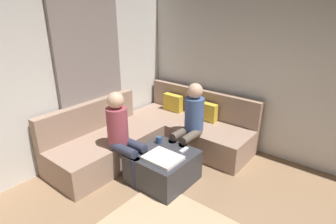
# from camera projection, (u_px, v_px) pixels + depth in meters

# --- Properties ---
(wall_back) EXTENTS (6.00, 0.12, 2.70)m
(wall_back) POSITION_uv_depth(u_px,v_px,m) (328.00, 77.00, 3.61)
(wall_back) COLOR silver
(wall_back) RESTS_ON ground_plane
(curtain_panel) EXTENTS (0.06, 1.10, 2.50)m
(curtain_panel) POSITION_uv_depth(u_px,v_px,m) (91.00, 75.00, 4.12)
(curtain_panel) COLOR gray
(curtain_panel) RESTS_ON ground_plane
(sectional_couch) EXTENTS (2.10, 2.55, 0.87)m
(sectional_couch) POSITION_uv_depth(u_px,v_px,m) (156.00, 134.00, 4.45)
(sectional_couch) COLOR #9E7F6B
(sectional_couch) RESTS_ON ground_plane
(ottoman) EXTENTS (0.76, 0.76, 0.42)m
(ottoman) POSITION_uv_depth(u_px,v_px,m) (163.00, 167.00, 3.69)
(ottoman) COLOR #333338
(ottoman) RESTS_ON ground_plane
(folded_blanket) EXTENTS (0.44, 0.36, 0.04)m
(folded_blanket) POSITION_uv_depth(u_px,v_px,m) (163.00, 158.00, 3.46)
(folded_blanket) COLOR white
(folded_blanket) RESTS_ON ottoman
(coffee_mug) EXTENTS (0.08, 0.08, 0.10)m
(coffee_mug) POSITION_uv_depth(u_px,v_px,m) (159.00, 140.00, 3.86)
(coffee_mug) COLOR #334C72
(coffee_mug) RESTS_ON ottoman
(game_remote) EXTENTS (0.05, 0.15, 0.02)m
(game_remote) POSITION_uv_depth(u_px,v_px,m) (184.00, 150.00, 3.67)
(game_remote) COLOR white
(game_remote) RESTS_ON ottoman
(person_on_couch_back) EXTENTS (0.30, 0.60, 1.20)m
(person_on_couch_back) POSITION_uv_depth(u_px,v_px,m) (190.00, 121.00, 3.99)
(person_on_couch_back) COLOR brown
(person_on_couch_back) RESTS_ON ground_plane
(person_on_couch_side) EXTENTS (0.60, 0.30, 1.20)m
(person_on_couch_side) POSITION_uv_depth(u_px,v_px,m) (123.00, 133.00, 3.63)
(person_on_couch_side) COLOR #2D3347
(person_on_couch_side) RESTS_ON ground_plane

